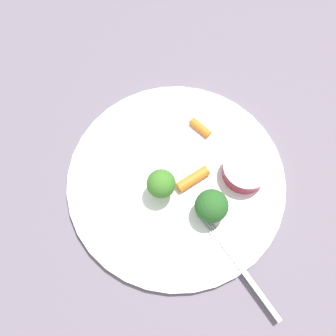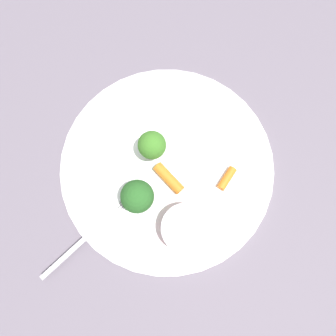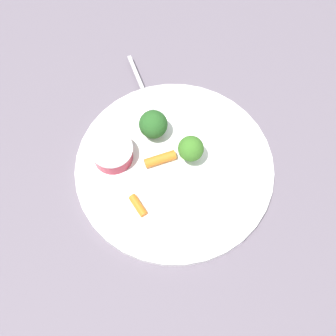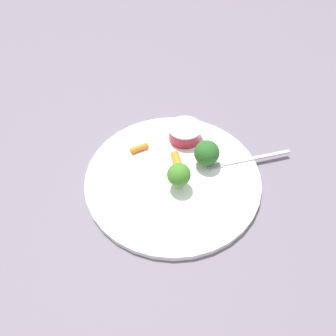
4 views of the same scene
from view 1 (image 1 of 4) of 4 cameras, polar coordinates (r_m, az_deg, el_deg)
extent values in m
plane|color=slate|center=(0.59, 1.43, -2.08)|extent=(2.40, 2.40, 0.00)
cylinder|color=white|center=(0.58, 1.45, -1.88)|extent=(0.31, 0.31, 0.01)
cylinder|color=#9F2235|center=(0.58, 11.01, -0.34)|extent=(0.06, 0.06, 0.03)
cylinder|color=silver|center=(0.56, 11.28, 0.21)|extent=(0.06, 0.06, 0.00)
cylinder|color=#91C665|center=(0.56, -0.61, -3.03)|extent=(0.01, 0.01, 0.02)
sphere|color=#3C7625|center=(0.54, -0.64, -2.22)|extent=(0.04, 0.04, 0.04)
cylinder|color=#80AE59|center=(0.56, 6.19, -5.97)|extent=(0.01, 0.01, 0.01)
sphere|color=#265A22|center=(0.54, 6.44, -5.31)|extent=(0.04, 0.04, 0.04)
cylinder|color=orange|center=(0.61, 4.83, 5.62)|extent=(0.03, 0.03, 0.01)
cylinder|color=orange|center=(0.57, 3.79, -1.76)|extent=(0.04, 0.05, 0.01)
cube|color=#B5B0B5|center=(0.55, 11.29, -14.59)|extent=(0.11, 0.09, 0.00)
cube|color=#B5B0B5|center=(0.56, 5.74, -8.26)|extent=(0.02, 0.02, 0.00)
cube|color=#B5B0B5|center=(0.56, 6.02, -8.06)|extent=(0.02, 0.02, 0.00)
cube|color=#B5B0B5|center=(0.56, 6.30, -7.87)|extent=(0.02, 0.02, 0.00)
cube|color=#B5B0B5|center=(0.56, 6.58, -7.67)|extent=(0.02, 0.02, 0.00)
camera|label=2|loc=(0.25, 36.43, 29.33)|focal=32.47mm
camera|label=3|loc=(0.47, -16.58, 71.91)|focal=43.97mm
camera|label=4|loc=(0.35, -67.64, 6.73)|focal=33.85mm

